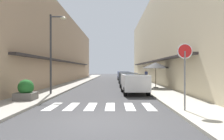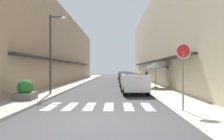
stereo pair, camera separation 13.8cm
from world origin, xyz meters
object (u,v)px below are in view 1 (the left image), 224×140
at_px(parked_car_near, 134,82).
at_px(planter_corner, 26,91).
at_px(parked_car_distant, 123,75).
at_px(street_lamp, 53,46).
at_px(cafe_umbrella, 156,65).
at_px(parked_car_mid, 128,78).
at_px(parked_car_far, 125,76).
at_px(round_street_sign, 185,59).
at_px(pedestrian_walking_near, 146,77).

distance_m(parked_car_near, planter_corner, 7.56).
distance_m(parked_car_distant, planter_corner, 23.25).
bearing_deg(street_lamp, planter_corner, -102.93).
relative_size(street_lamp, cafe_umbrella, 2.21).
bearing_deg(cafe_umbrella, parked_car_mid, 132.92).
xyz_separation_m(parked_car_mid, planter_corner, (-6.53, -10.14, -0.30)).
distance_m(parked_car_mid, street_lamp, 9.60).
bearing_deg(parked_car_mid, parked_car_far, 90.00).
bearing_deg(parked_car_far, parked_car_mid, -90.00).
relative_size(parked_car_near, round_street_sign, 1.43).
distance_m(round_street_sign, street_lamp, 9.52).
height_order(parked_car_mid, street_lamp, street_lamp).
bearing_deg(parked_car_distant, parked_car_far, -90.00).
bearing_deg(pedestrian_walking_near, street_lamp, 100.77).
bearing_deg(round_street_sign, parked_car_distant, 93.33).
distance_m(round_street_sign, cafe_umbrella, 10.62).
xyz_separation_m(parked_car_mid, street_lamp, (-5.85, -7.16, 2.61)).
bearing_deg(parked_car_near, street_lamp, -172.03).
distance_m(street_lamp, planter_corner, 4.22).
relative_size(parked_car_distant, pedestrian_walking_near, 2.61).
bearing_deg(parked_car_distant, parked_car_near, -90.00).
bearing_deg(parked_car_mid, street_lamp, -129.23).
xyz_separation_m(cafe_umbrella, planter_corner, (-8.89, -7.60, -1.58)).
relative_size(parked_car_mid, pedestrian_walking_near, 2.52).
bearing_deg(street_lamp, cafe_umbrella, 29.38).
bearing_deg(round_street_sign, cafe_umbrella, 85.19).
xyz_separation_m(parked_car_far, cafe_umbrella, (2.36, -8.42, 1.29)).
bearing_deg(parked_car_near, parked_car_mid, 90.00).
height_order(parked_car_mid, round_street_sign, round_street_sign).
xyz_separation_m(round_street_sign, cafe_umbrella, (0.89, 10.58, -0.07)).
xyz_separation_m(street_lamp, cafe_umbrella, (8.21, 4.62, -1.33)).
distance_m(parked_car_far, street_lamp, 14.53).
bearing_deg(round_street_sign, parked_car_near, 102.25).
relative_size(parked_car_mid, parked_car_far, 1.05).
relative_size(round_street_sign, cafe_umbrella, 1.11).
distance_m(round_street_sign, planter_corner, 8.70).
relative_size(parked_car_mid, street_lamp, 0.75).
bearing_deg(planter_corner, pedestrian_walking_near, 54.22).
bearing_deg(cafe_umbrella, street_lamp, -150.62).
relative_size(planter_corner, pedestrian_walking_near, 0.69).
relative_size(parked_car_near, cafe_umbrella, 1.59).
bearing_deg(parked_car_far, planter_corner, -112.17).
bearing_deg(parked_car_far, pedestrian_walking_near, -61.22).
height_order(parked_car_near, planter_corner, parked_car_near).
height_order(parked_car_distant, pedestrian_walking_near, pedestrian_walking_near).
height_order(parked_car_near, pedestrian_walking_near, pedestrian_walking_near).
height_order(parked_car_mid, cafe_umbrella, cafe_umbrella).
distance_m(parked_car_distant, pedestrian_walking_near, 10.47).
xyz_separation_m(parked_car_mid, parked_car_far, (0.00, 5.88, -0.00)).
height_order(parked_car_distant, street_lamp, street_lamp).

